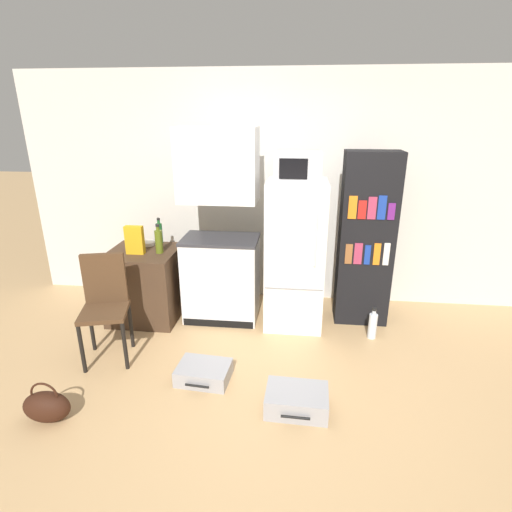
{
  "coord_description": "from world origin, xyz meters",
  "views": [
    {
      "loc": [
        0.26,
        -2.64,
        2.18
      ],
      "look_at": [
        -0.12,
        0.85,
        0.92
      ],
      "focal_mm": 28.0,
      "sensor_mm": 36.0,
      "label": 1
    }
  ],
  "objects_px": {
    "side_table": "(146,284)",
    "bottle_ketchup_red": "(139,236)",
    "refrigerator": "(295,255)",
    "microwave": "(298,166)",
    "cereal_box": "(135,240)",
    "chair": "(105,298)",
    "bottle_green_tall": "(159,233)",
    "bottle_olive_oil": "(159,241)",
    "suitcase_large_flat": "(204,373)",
    "kitchen_hutch": "(220,235)",
    "handbag": "(47,406)",
    "water_bottle_front": "(373,325)",
    "bowl": "(148,243)",
    "suitcase_small_flat": "(297,400)",
    "bookshelf": "(366,241)"
  },
  "relations": [
    {
      "from": "bottle_ketchup_red",
      "to": "cereal_box",
      "type": "relative_size",
      "value": 0.61
    },
    {
      "from": "bookshelf",
      "to": "kitchen_hutch",
      "type": "bearing_deg",
      "value": -176.27
    },
    {
      "from": "suitcase_large_flat",
      "to": "bottle_olive_oil",
      "type": "bearing_deg",
      "value": 128.35
    },
    {
      "from": "bottle_olive_oil",
      "to": "bottle_ketchup_red",
      "type": "bearing_deg",
      "value": 138.45
    },
    {
      "from": "microwave",
      "to": "cereal_box",
      "type": "distance_m",
      "value": 1.84
    },
    {
      "from": "bookshelf",
      "to": "bottle_ketchup_red",
      "type": "xyz_separation_m",
      "value": [
        -2.51,
        0.08,
        -0.06
      ]
    },
    {
      "from": "refrigerator",
      "to": "bottle_green_tall",
      "type": "bearing_deg",
      "value": 170.83
    },
    {
      "from": "bookshelf",
      "to": "handbag",
      "type": "bearing_deg",
      "value": -143.62
    },
    {
      "from": "microwave",
      "to": "suitcase_large_flat",
      "type": "height_order",
      "value": "microwave"
    },
    {
      "from": "microwave",
      "to": "bowl",
      "type": "height_order",
      "value": "microwave"
    },
    {
      "from": "bottle_green_tall",
      "to": "water_bottle_front",
      "type": "bearing_deg",
      "value": -12.05
    },
    {
      "from": "bottle_ketchup_red",
      "to": "water_bottle_front",
      "type": "distance_m",
      "value": 2.72
    },
    {
      "from": "side_table",
      "to": "suitcase_small_flat",
      "type": "distance_m",
      "value": 2.19
    },
    {
      "from": "refrigerator",
      "to": "suitcase_large_flat",
      "type": "height_order",
      "value": "refrigerator"
    },
    {
      "from": "side_table",
      "to": "suitcase_large_flat",
      "type": "bearing_deg",
      "value": -49.85
    },
    {
      "from": "side_table",
      "to": "chair",
      "type": "xyz_separation_m",
      "value": [
        -0.07,
        -0.76,
        0.19
      ]
    },
    {
      "from": "refrigerator",
      "to": "water_bottle_front",
      "type": "height_order",
      "value": "refrigerator"
    },
    {
      "from": "kitchen_hutch",
      "to": "bottle_olive_oil",
      "type": "xyz_separation_m",
      "value": [
        -0.63,
        -0.12,
        -0.05
      ]
    },
    {
      "from": "handbag",
      "to": "water_bottle_front",
      "type": "xyz_separation_m",
      "value": [
        2.6,
        1.46,
        0.02
      ]
    },
    {
      "from": "microwave",
      "to": "chair",
      "type": "bearing_deg",
      "value": -154.52
    },
    {
      "from": "handbag",
      "to": "bottle_green_tall",
      "type": "bearing_deg",
      "value": 82.75
    },
    {
      "from": "side_table",
      "to": "bottle_ketchup_red",
      "type": "height_order",
      "value": "bottle_ketchup_red"
    },
    {
      "from": "bowl",
      "to": "suitcase_small_flat",
      "type": "xyz_separation_m",
      "value": [
        1.7,
        -1.55,
        -0.72
      ]
    },
    {
      "from": "bottle_olive_oil",
      "to": "cereal_box",
      "type": "xyz_separation_m",
      "value": [
        -0.24,
        -0.05,
        0.02
      ]
    },
    {
      "from": "suitcase_large_flat",
      "to": "kitchen_hutch",
      "type": "bearing_deg",
      "value": 97.45
    },
    {
      "from": "bottle_olive_oil",
      "to": "chair",
      "type": "xyz_separation_m",
      "value": [
        -0.28,
        -0.74,
        -0.33
      ]
    },
    {
      "from": "bottle_green_tall",
      "to": "chair",
      "type": "height_order",
      "value": "bottle_green_tall"
    },
    {
      "from": "side_table",
      "to": "suitcase_small_flat",
      "type": "height_order",
      "value": "side_table"
    },
    {
      "from": "bottle_olive_oil",
      "to": "microwave",
      "type": "bearing_deg",
      "value": 3.18
    },
    {
      "from": "bowl",
      "to": "chair",
      "type": "distance_m",
      "value": 1.0
    },
    {
      "from": "refrigerator",
      "to": "cereal_box",
      "type": "distance_m",
      "value": 1.68
    },
    {
      "from": "bottle_green_tall",
      "to": "suitcase_large_flat",
      "type": "relative_size",
      "value": 0.62
    },
    {
      "from": "refrigerator",
      "to": "microwave",
      "type": "height_order",
      "value": "microwave"
    },
    {
      "from": "bottle_green_tall",
      "to": "refrigerator",
      "type": "bearing_deg",
      "value": -9.17
    },
    {
      "from": "refrigerator",
      "to": "bottle_olive_oil",
      "type": "height_order",
      "value": "refrigerator"
    },
    {
      "from": "side_table",
      "to": "chair",
      "type": "relative_size",
      "value": 0.79
    },
    {
      "from": "kitchen_hutch",
      "to": "cereal_box",
      "type": "bearing_deg",
      "value": -168.64
    },
    {
      "from": "bottle_ketchup_red",
      "to": "suitcase_small_flat",
      "type": "distance_m",
      "value": 2.56
    },
    {
      "from": "chair",
      "to": "kitchen_hutch",
      "type": "bearing_deg",
      "value": 28.38
    },
    {
      "from": "bottle_green_tall",
      "to": "microwave",
      "type": "bearing_deg",
      "value": -9.23
    },
    {
      "from": "cereal_box",
      "to": "bottle_olive_oil",
      "type": "bearing_deg",
      "value": 12.68
    },
    {
      "from": "microwave",
      "to": "water_bottle_front",
      "type": "height_order",
      "value": "microwave"
    },
    {
      "from": "bookshelf",
      "to": "suitcase_small_flat",
      "type": "xyz_separation_m",
      "value": [
        -0.67,
        -1.54,
        -0.83
      ]
    },
    {
      "from": "refrigerator",
      "to": "chair",
      "type": "xyz_separation_m",
      "value": [
        -1.71,
        -0.82,
        -0.19
      ]
    },
    {
      "from": "water_bottle_front",
      "to": "suitcase_small_flat",
      "type": "bearing_deg",
      "value": -123.36
    },
    {
      "from": "kitchen_hutch",
      "to": "bottle_green_tall",
      "type": "distance_m",
      "value": 0.77
    },
    {
      "from": "bowl",
      "to": "handbag",
      "type": "xyz_separation_m",
      "value": [
        -0.15,
        -1.87,
        -0.67
      ]
    },
    {
      "from": "refrigerator",
      "to": "suitcase_large_flat",
      "type": "bearing_deg",
      "value": -123.53
    },
    {
      "from": "cereal_box",
      "to": "suitcase_small_flat",
      "type": "bearing_deg",
      "value": -36.07
    },
    {
      "from": "bowl",
      "to": "suitcase_large_flat",
      "type": "distance_m",
      "value": 1.72
    }
  ]
}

